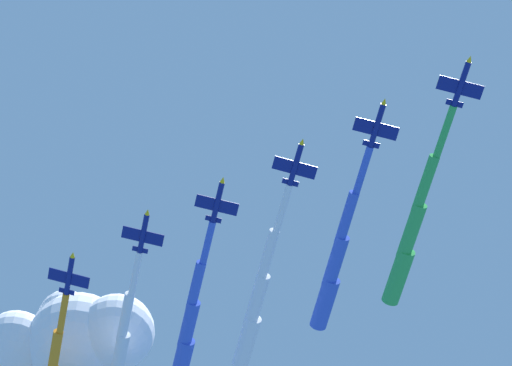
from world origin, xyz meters
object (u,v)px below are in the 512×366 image
jet_lead (412,231)px  jet_starboard_inner (257,299)px  jet_port_inner (336,260)px  jet_port_mid (190,323)px  jet_starboard_mid (120,356)px

jet_lead → jet_starboard_inner: (32.68, -10.33, -0.28)m
jet_lead → jet_starboard_inner: size_ratio=1.01×
jet_lead → jet_port_inner: jet_lead is taller
jet_starboard_inner → jet_port_mid: size_ratio=1.07×
jet_lead → jet_starboard_inner: bearing=-17.5°
jet_port_inner → jet_starboard_inner: size_ratio=0.97×
jet_lead → jet_starboard_mid: (64.09, -20.69, 1.74)m
jet_lead → jet_port_inner: size_ratio=1.04×
jet_starboard_inner → jet_lead: bearing=162.5°
jet_port_mid → jet_starboard_inner: bearing=167.3°
jet_lead → jet_starboard_mid: size_ratio=1.02×
jet_port_inner → jet_port_mid: size_ratio=1.03×
jet_lead → jet_starboard_mid: jet_starboard_mid is taller
jet_port_inner → jet_starboard_inner: (17.09, -6.39, 0.06)m
jet_port_mid → jet_starboard_mid: size_ratio=0.95×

